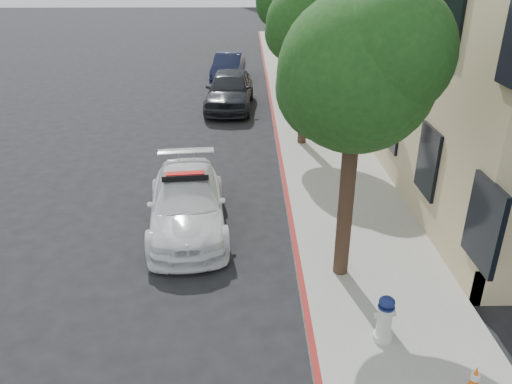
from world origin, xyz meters
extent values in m
plane|color=black|center=(0.00, 0.00, 0.00)|extent=(120.00, 120.00, 0.00)
cube|color=gray|center=(3.60, 10.00, 0.07)|extent=(3.20, 50.00, 0.15)
cube|color=maroon|center=(2.06, 10.00, 0.07)|extent=(0.12, 50.00, 0.15)
cylinder|color=black|center=(2.90, -2.00, 1.80)|extent=(0.30, 0.30, 3.30)
sphere|color=#173E13|center=(2.90, -2.00, 4.25)|extent=(2.80, 2.80, 2.80)
sphere|color=#173E13|center=(3.30, -2.30, 4.65)|extent=(2.24, 2.24, 2.24)
sphere|color=#173E13|center=(2.55, -1.70, 3.95)|extent=(2.10, 2.10, 2.10)
cylinder|color=black|center=(2.90, 6.00, 1.74)|extent=(0.30, 0.30, 3.19)
sphere|color=#173E13|center=(2.90, 6.00, 4.14)|extent=(2.60, 2.60, 2.60)
sphere|color=#173E13|center=(3.30, 5.70, 4.54)|extent=(2.08, 2.08, 2.08)
sphere|color=#173E13|center=(2.55, 6.30, 3.84)|extent=(1.95, 1.95, 1.95)
cylinder|color=black|center=(2.90, 14.00, 1.86)|extent=(0.30, 0.30, 3.41)
sphere|color=#173E13|center=(2.55, 14.30, 4.06)|extent=(2.25, 2.25, 2.25)
imported|color=white|center=(-0.49, 0.23, 0.65)|extent=(2.31, 4.68, 1.31)
cube|color=black|center=(-0.49, 0.23, 1.37)|extent=(1.12, 0.40, 0.14)
cube|color=#A50A07|center=(-0.49, 0.23, 1.43)|extent=(0.92, 0.32, 0.06)
imported|color=black|center=(0.22, 11.01, 0.82)|extent=(2.21, 4.93, 1.65)
imported|color=#161B37|center=(-0.01, 16.76, 0.68)|extent=(1.86, 4.26, 1.36)
cylinder|color=silver|center=(3.28, -4.04, 0.20)|extent=(0.33, 0.33, 0.10)
cylinder|color=silver|center=(3.28, -4.04, 0.54)|extent=(0.25, 0.25, 0.58)
ellipsoid|color=navy|center=(3.28, -4.04, 0.93)|extent=(0.27, 0.27, 0.19)
cylinder|color=silver|center=(3.28, -4.04, 0.67)|extent=(0.37, 0.16, 0.10)
cylinder|color=silver|center=(3.28, -4.04, 0.67)|extent=(0.13, 0.20, 0.10)
cone|color=#FF620D|center=(4.27, -5.32, 0.47)|extent=(0.25, 0.25, 0.59)
cylinder|color=white|center=(4.27, -5.32, 0.57)|extent=(0.13, 0.13, 0.09)
camera|label=1|loc=(0.99, -10.65, 6.08)|focal=35.00mm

